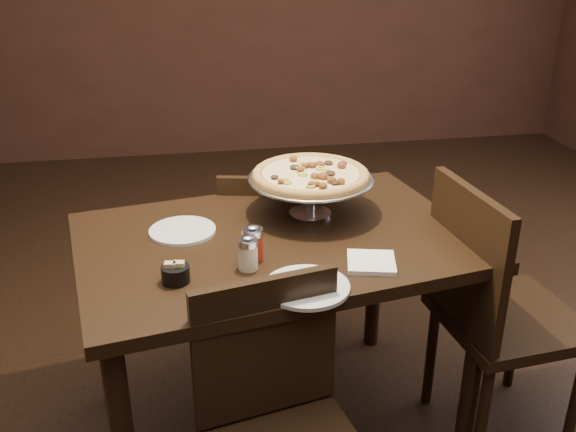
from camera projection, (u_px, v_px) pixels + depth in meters
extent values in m
cube|color=black|center=(276.00, 242.00, 2.18)|extent=(1.44, 1.09, 0.04)
cylinder|color=black|center=(473.00, 368.00, 2.21)|extent=(0.07, 0.07, 0.78)
cylinder|color=black|center=(102.00, 320.00, 2.49)|extent=(0.07, 0.07, 0.78)
cylinder|color=black|center=(375.00, 269.00, 2.85)|extent=(0.07, 0.07, 0.78)
cylinder|color=silver|center=(310.00, 213.00, 2.34)|extent=(0.15, 0.15, 0.01)
cylinder|color=silver|center=(310.00, 197.00, 2.31)|extent=(0.03, 0.03, 0.12)
cylinder|color=silver|center=(311.00, 180.00, 2.29)|extent=(0.11, 0.11, 0.01)
cylinder|color=#AAABB0|center=(311.00, 178.00, 2.28)|extent=(0.44, 0.44, 0.01)
torus|color=#AAABB0|center=(311.00, 178.00, 2.28)|extent=(0.45, 0.45, 0.01)
cylinder|color=olive|center=(311.00, 176.00, 2.28)|extent=(0.41, 0.41, 0.01)
torus|color=olive|center=(311.00, 175.00, 2.28)|extent=(0.42, 0.42, 0.04)
cylinder|color=#DBBD78|center=(311.00, 173.00, 2.28)|extent=(0.35, 0.35, 0.01)
cylinder|color=beige|center=(248.00, 257.00, 1.95)|extent=(0.06, 0.06, 0.08)
cylinder|color=silver|center=(248.00, 242.00, 1.93)|extent=(0.06, 0.06, 0.02)
ellipsoid|color=silver|center=(247.00, 237.00, 1.92)|extent=(0.03, 0.03, 0.01)
cylinder|color=maroon|center=(253.00, 247.00, 2.01)|extent=(0.06, 0.06, 0.08)
cylinder|color=silver|center=(253.00, 232.00, 1.99)|extent=(0.07, 0.07, 0.02)
ellipsoid|color=silver|center=(252.00, 227.00, 1.98)|extent=(0.04, 0.04, 0.01)
cylinder|color=black|center=(176.00, 274.00, 1.89)|extent=(0.08, 0.08, 0.05)
cube|color=tan|center=(170.00, 271.00, 1.88)|extent=(0.04, 0.03, 0.06)
cube|color=tan|center=(179.00, 270.00, 1.88)|extent=(0.04, 0.03, 0.06)
cube|color=white|center=(371.00, 262.00, 1.99)|extent=(0.18, 0.18, 0.02)
cylinder|color=silver|center=(183.00, 231.00, 2.20)|extent=(0.23, 0.23, 0.01)
cylinder|color=silver|center=(307.00, 287.00, 1.85)|extent=(0.25, 0.25, 0.01)
cone|color=silver|center=(331.00, 192.00, 2.15)|extent=(0.17, 0.17, 0.00)
cylinder|color=black|center=(331.00, 191.00, 2.15)|extent=(0.11, 0.10, 0.02)
cube|color=black|center=(274.00, 260.00, 2.85)|extent=(0.49, 0.49, 0.04)
cube|color=black|center=(271.00, 228.00, 2.57)|extent=(0.41, 0.11, 0.44)
cylinder|color=black|center=(311.00, 285.00, 3.09)|extent=(0.04, 0.04, 0.41)
cylinder|color=black|center=(241.00, 284.00, 3.10)|extent=(0.04, 0.04, 0.41)
cylinder|color=black|center=(311.00, 325.00, 2.78)|extent=(0.04, 0.04, 0.41)
cylinder|color=black|center=(233.00, 323.00, 2.79)|extent=(0.04, 0.04, 0.41)
cube|color=black|center=(265.00, 347.00, 1.82)|extent=(0.42, 0.12, 0.45)
cube|color=black|center=(509.00, 319.00, 2.32)|extent=(0.51, 0.51, 0.04)
cube|color=black|center=(466.00, 258.00, 2.16)|extent=(0.08, 0.47, 0.49)
cylinder|color=black|center=(576.00, 399.00, 2.31)|extent=(0.04, 0.04, 0.46)
cylinder|color=black|center=(515.00, 339.00, 2.64)|extent=(0.04, 0.04, 0.46)
cylinder|color=black|center=(482.00, 419.00, 2.21)|extent=(0.04, 0.04, 0.46)
cylinder|color=black|center=(431.00, 354.00, 2.55)|extent=(0.04, 0.04, 0.46)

